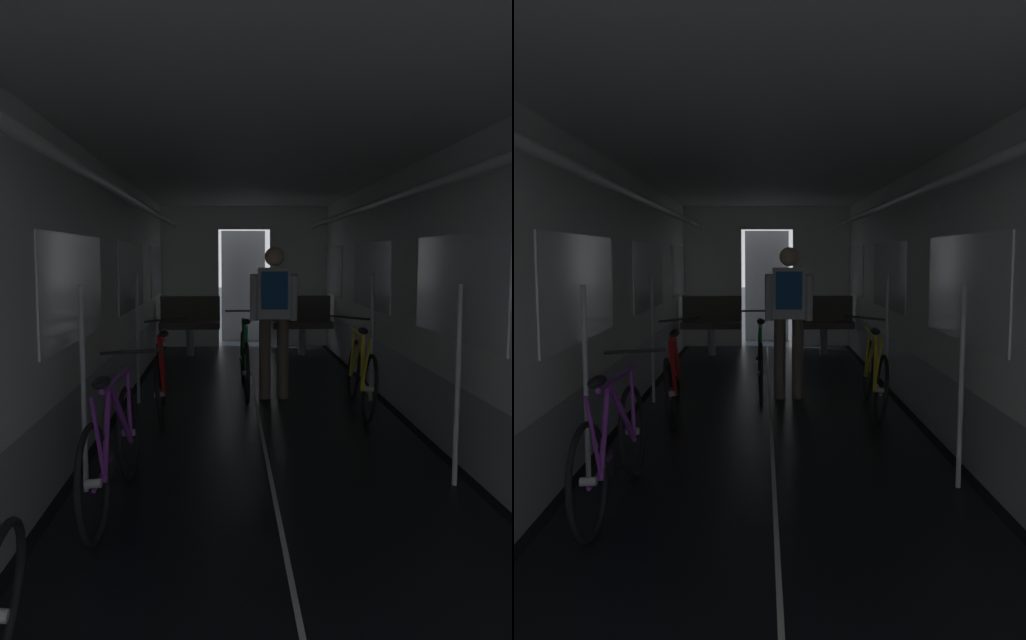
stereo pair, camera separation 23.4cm
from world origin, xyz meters
TOP-DOWN VIEW (x-y plane):
  - train_car_shell at (-0.00, 3.60)m, footprint 3.14×12.34m
  - bench_seat_far_left at (-0.90, 8.07)m, footprint 0.98×0.51m
  - bench_seat_far_right at (0.90, 8.07)m, footprint 0.98×0.51m
  - bicycle_yellow at (1.06, 4.24)m, footprint 0.44×1.69m
  - bicycle_purple at (-1.03, 1.82)m, footprint 0.44×1.69m
  - bicycle_red at (-0.97, 4.08)m, footprint 0.44×1.69m
  - person_cyclist_aisle at (0.21, 4.85)m, footprint 0.54×0.38m
  - bicycle_green_in_aisle at (-0.11, 5.11)m, footprint 0.44×1.69m

SIDE VIEW (x-z plane):
  - bicycle_red at x=-0.97m, z-range -0.09..0.86m
  - bicycle_yellow at x=1.06m, z-range -0.09..0.86m
  - bicycle_purple at x=-1.03m, z-range -0.09..0.86m
  - bicycle_green_in_aisle at x=-0.11m, z-range -0.08..0.85m
  - bench_seat_far_left at x=-0.90m, z-range 0.09..1.04m
  - bench_seat_far_right at x=0.90m, z-range 0.09..1.04m
  - person_cyclist_aisle at x=0.21m, z-range 0.17..1.86m
  - train_car_shell at x=0.00m, z-range 0.41..2.98m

